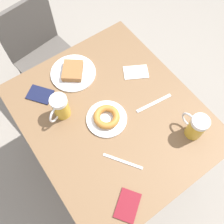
{
  "coord_description": "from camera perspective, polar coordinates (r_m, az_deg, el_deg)",
  "views": [
    {
      "loc": [
        -0.32,
        -0.45,
        1.89
      ],
      "look_at": [
        0.0,
        0.0,
        0.79
      ],
      "focal_mm": 40.0,
      "sensor_mm": 36.0,
      "label": 1
    }
  ],
  "objects": [
    {
      "name": "napkin_folded",
      "position": [
        1.38,
        5.47,
        9.05
      ],
      "size": [
        0.16,
        0.14,
        0.0
      ],
      "rotation": [
        0.0,
        0.0,
        5.77
      ],
      "color": "white",
      "rests_on": "table"
    },
    {
      "name": "passport_near_edge",
      "position": [
        1.12,
        3.59,
        -20.55
      ],
      "size": [
        0.15,
        0.14,
        0.01
      ],
      "rotation": [
        0.0,
        0.0,
        5.32
      ],
      "color": "maroon",
      "rests_on": "table"
    },
    {
      "name": "ground_plane",
      "position": [
        1.97,
        0.0,
        -10.35
      ],
      "size": [
        8.0,
        8.0,
        0.0
      ],
      "primitive_type": "plane",
      "color": "gray"
    },
    {
      "name": "chair",
      "position": [
        1.89,
        -16.06,
        13.61
      ],
      "size": [
        0.45,
        0.45,
        0.84
      ],
      "rotation": [
        0.0,
        0.0,
        0.14
      ],
      "color": "#514C47",
      "rests_on": "ground_plane"
    },
    {
      "name": "fork",
      "position": [
        1.16,
        2.48,
        -11.19
      ],
      "size": [
        0.12,
        0.16,
        0.0
      ],
      "rotation": [
        0.0,
        0.0,
        3.74
      ],
      "color": "silver",
      "rests_on": "table"
    },
    {
      "name": "beer_mug_left",
      "position": [
        1.2,
        18.67,
        -3.17
      ],
      "size": [
        0.08,
        0.13,
        0.14
      ],
      "color": "gold",
      "rests_on": "table"
    },
    {
      "name": "plate_with_cake",
      "position": [
        1.37,
        -8.91,
        9.03
      ],
      "size": [
        0.24,
        0.24,
        0.04
      ],
      "color": "silver",
      "rests_on": "table"
    },
    {
      "name": "table",
      "position": [
        1.31,
        0.0,
        -1.73
      ],
      "size": [
        0.83,
        0.97,
        0.77
      ],
      "color": "brown",
      "rests_on": "ground_plane"
    },
    {
      "name": "plate_with_donut",
      "position": [
        1.22,
        -1.24,
        -1.3
      ],
      "size": [
        0.2,
        0.2,
        0.04
      ],
      "color": "silver",
      "rests_on": "table"
    },
    {
      "name": "knife",
      "position": [
        1.29,
        9.56,
        2.01
      ],
      "size": [
        0.2,
        0.04,
        0.0
      ],
      "rotation": [
        0.0,
        0.0,
        4.59
      ],
      "color": "silver",
      "rests_on": "table"
    },
    {
      "name": "passport_far_edge",
      "position": [
        1.35,
        -16.14,
        3.86
      ],
      "size": [
        0.15,
        0.15,
        0.01
      ],
      "rotation": [
        0.0,
        0.0,
        0.64
      ],
      "color": "#141938",
      "rests_on": "table"
    },
    {
      "name": "beer_mug_center",
      "position": [
        1.21,
        -11.77,
        1.09
      ],
      "size": [
        0.12,
        0.08,
        0.14
      ],
      "color": "gold",
      "rests_on": "table"
    }
  ]
}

